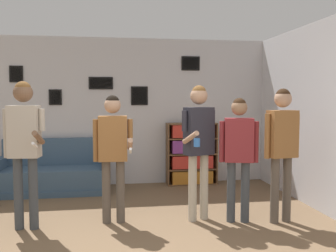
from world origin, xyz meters
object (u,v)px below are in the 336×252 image
(person_watcher_holding_cup, at_px, (199,137))
(person_spectator_far_right, at_px, (282,140))
(person_spectator_near_bookshelf, at_px, (239,147))
(bookshelf, at_px, (192,154))
(couch, at_px, (55,175))
(person_player_foreground_center, at_px, (113,145))
(person_player_foreground_left, at_px, (24,138))

(person_watcher_holding_cup, xyz_separation_m, person_spectator_far_right, (1.03, -0.24, -0.03))
(person_watcher_holding_cup, relative_size, person_spectator_far_right, 1.03)
(person_spectator_near_bookshelf, bearing_deg, person_spectator_far_right, -9.52)
(bookshelf, bearing_deg, person_watcher_holding_cup, -99.81)
(couch, distance_m, person_spectator_near_bookshelf, 3.33)
(person_player_foreground_center, relative_size, person_spectator_far_right, 0.95)
(person_watcher_holding_cup, bearing_deg, bookshelf, 80.19)
(bookshelf, distance_m, person_player_foreground_center, 2.49)
(couch, bearing_deg, person_player_foreground_left, -92.30)
(person_player_foreground_left, bearing_deg, person_spectator_far_right, -4.06)
(person_watcher_holding_cup, xyz_separation_m, person_spectator_near_bookshelf, (0.49, -0.15, -0.12))
(person_player_foreground_left, xyz_separation_m, person_spectator_near_bookshelf, (2.66, -0.14, -0.15))
(bookshelf, relative_size, person_watcher_holding_cup, 0.65)
(bookshelf, xyz_separation_m, person_player_foreground_left, (-2.52, -2.05, 0.56))
(person_spectator_far_right, bearing_deg, person_player_foreground_left, 175.94)
(person_watcher_holding_cup, height_order, person_spectator_near_bookshelf, person_watcher_holding_cup)
(person_player_foreground_center, bearing_deg, person_watcher_holding_cup, -3.18)
(bookshelf, bearing_deg, person_spectator_near_bookshelf, -86.40)
(bookshelf, relative_size, person_player_foreground_left, 0.63)
(person_spectator_near_bookshelf, bearing_deg, person_player_foreground_left, 177.06)
(person_spectator_far_right, bearing_deg, person_spectator_near_bookshelf, 170.48)
(person_watcher_holding_cup, height_order, person_spectator_far_right, person_watcher_holding_cup)
(person_player_foreground_left, xyz_separation_m, person_watcher_holding_cup, (2.17, 0.02, -0.03))
(couch, relative_size, bookshelf, 1.64)
(couch, height_order, person_player_foreground_center, person_player_foreground_center)
(person_watcher_holding_cup, relative_size, person_spectator_near_bookshelf, 1.10)
(bookshelf, xyz_separation_m, person_spectator_far_right, (0.68, -2.28, 0.50))
(bookshelf, relative_size, person_player_foreground_center, 0.70)
(person_spectator_far_right, bearing_deg, person_watcher_holding_cup, 166.72)
(person_player_foreground_left, height_order, person_player_foreground_center, person_player_foreground_left)
(person_player_foreground_left, distance_m, person_player_foreground_center, 1.07)
(bookshelf, xyz_separation_m, person_player_foreground_center, (-1.46, -1.97, 0.44))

